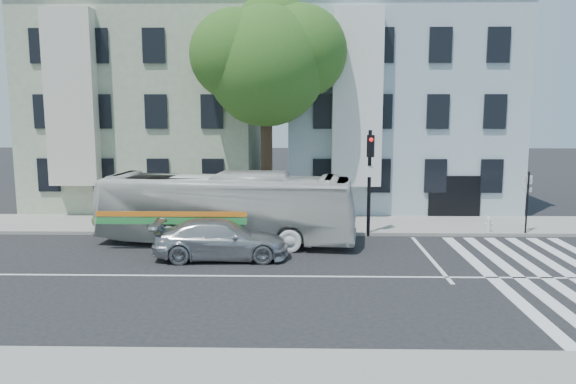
{
  "coord_description": "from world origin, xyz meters",
  "views": [
    {
      "loc": [
        1.57,
        -18.15,
        5.61
      ],
      "look_at": [
        1.14,
        3.06,
        2.4
      ],
      "focal_mm": 35.0,
      "sensor_mm": 36.0,
      "label": 1
    }
  ],
  "objects_px": {
    "traffic_signal": "(370,169)",
    "fire_hydrant": "(488,224)",
    "sedan": "(221,239)",
    "bus": "(226,208)"
  },
  "relations": [
    {
      "from": "bus",
      "to": "traffic_signal",
      "type": "relative_size",
      "value": 2.3
    },
    {
      "from": "sedan",
      "to": "traffic_signal",
      "type": "xyz_separation_m",
      "value": [
        5.95,
        3.73,
        2.27
      ]
    },
    {
      "from": "traffic_signal",
      "to": "fire_hydrant",
      "type": "bearing_deg",
      "value": 17.87
    },
    {
      "from": "fire_hydrant",
      "to": "traffic_signal",
      "type": "bearing_deg",
      "value": -176.16
    },
    {
      "from": "bus",
      "to": "sedan",
      "type": "distance_m",
      "value": 2.51
    },
    {
      "from": "bus",
      "to": "sedan",
      "type": "xyz_separation_m",
      "value": [
        0.1,
        -2.39,
        -0.76
      ]
    },
    {
      "from": "bus",
      "to": "sedan",
      "type": "height_order",
      "value": "bus"
    },
    {
      "from": "traffic_signal",
      "to": "sedan",
      "type": "bearing_deg",
      "value": -133.9
    },
    {
      "from": "traffic_signal",
      "to": "fire_hydrant",
      "type": "relative_size",
      "value": 6.75
    },
    {
      "from": "bus",
      "to": "fire_hydrant",
      "type": "bearing_deg",
      "value": -74.5
    }
  ]
}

